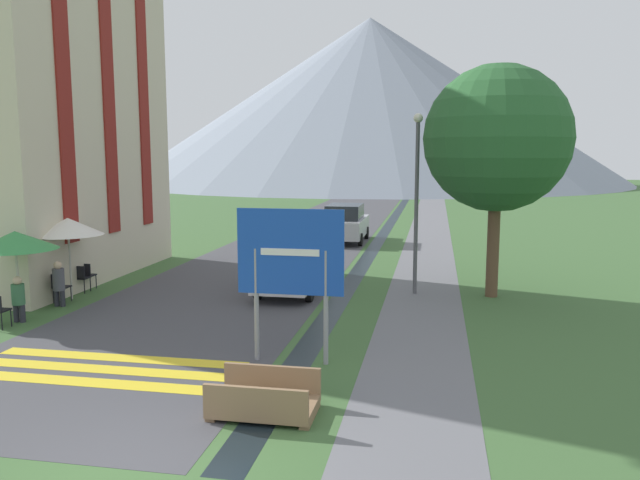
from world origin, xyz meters
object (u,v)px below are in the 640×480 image
(hotel_building, at_px, (36,74))
(parked_car_near, at_px, (294,262))
(road_sign, at_px, (290,263))
(cafe_chair_far_left, at_px, (80,276))
(person_seated_near, at_px, (59,282))
(cafe_chair_far_right, at_px, (86,274))
(tree_by_path, at_px, (497,139))
(person_standing_terrace, at_px, (69,262))
(parked_car_far, at_px, (345,223))
(person_seated_far, at_px, (18,297))
(streetlamp, at_px, (417,189))
(cafe_umbrella_front_green, at_px, (15,240))
(cafe_umbrella_middle_white, at_px, (68,227))
(footbridge, at_px, (264,401))
(cafe_chair_middle, at_px, (60,285))

(hotel_building, height_order, parked_car_near, hotel_building)
(road_sign, height_order, cafe_chair_far_left, road_sign)
(hotel_building, relative_size, person_seated_near, 10.01)
(cafe_chair_far_right, height_order, tree_by_path, tree_by_path)
(person_standing_terrace, distance_m, tree_by_path, 13.28)
(hotel_building, xyz_separation_m, parked_car_far, (9.03, 10.24, -5.96))
(road_sign, bearing_deg, parked_car_near, 102.40)
(road_sign, height_order, person_seated_far, road_sign)
(person_standing_terrace, distance_m, streetlamp, 10.74)
(cafe_umbrella_front_green, xyz_separation_m, cafe_umbrella_middle_white, (-0.05, 2.39, 0.07))
(footbridge, xyz_separation_m, tree_by_path, (4.40, 9.46, 4.44))
(cafe_chair_far_left, relative_size, tree_by_path, 0.12)
(footbridge, xyz_separation_m, parked_car_near, (-1.60, 9.16, 0.68))
(footbridge, distance_m, cafe_chair_far_left, 11.05)
(hotel_building, distance_m, cafe_chair_far_left, 7.23)
(road_sign, bearing_deg, tree_by_path, 56.49)
(cafe_chair_far_left, height_order, person_standing_terrace, person_standing_terrace)
(parked_car_far, height_order, person_standing_terrace, parked_car_far)
(cafe_chair_far_right, bearing_deg, parked_car_near, 21.53)
(parked_car_far, distance_m, streetlamp, 11.52)
(cafe_umbrella_front_green, bearing_deg, road_sign, -13.98)
(person_seated_far, bearing_deg, cafe_chair_middle, 94.82)
(hotel_building, bearing_deg, streetlamp, -1.93)
(footbridge, distance_m, person_standing_terrace, 11.10)
(footbridge, bearing_deg, parked_car_far, 94.46)
(cafe_chair_middle, bearing_deg, road_sign, -51.18)
(parked_car_near, height_order, cafe_umbrella_middle_white, cafe_umbrella_middle_white)
(parked_car_far, bearing_deg, parked_car_near, -90.16)
(footbridge, bearing_deg, cafe_chair_far_right, 134.82)
(cafe_chair_middle, relative_size, person_seated_far, 0.71)
(cafe_chair_middle, bearing_deg, parked_car_far, 40.63)
(cafe_chair_far_right, bearing_deg, parked_car_far, 73.77)
(parked_car_near, xyz_separation_m, tree_by_path, (6.00, 0.31, 3.76))
(hotel_building, xyz_separation_m, cafe_chair_far_right, (2.58, -1.82, -6.36))
(hotel_building, height_order, person_standing_terrace, hotel_building)
(parked_car_near, bearing_deg, parked_car_far, 89.84)
(cafe_umbrella_middle_white, bearing_deg, parked_car_far, 64.87)
(person_standing_terrace, height_order, tree_by_path, tree_by_path)
(person_seated_near, distance_m, person_standing_terrace, 1.61)
(hotel_building, height_order, road_sign, hotel_building)
(road_sign, xyz_separation_m, cafe_umbrella_middle_white, (-7.64, 4.28, 0.07))
(cafe_chair_far_left, distance_m, person_standing_terrace, 0.57)
(hotel_building, distance_m, streetlamp, 13.25)
(cafe_umbrella_middle_white, bearing_deg, footbridge, -41.38)
(hotel_building, height_order, cafe_umbrella_front_green, hotel_building)
(footbridge, bearing_deg, road_sign, 93.44)
(cafe_umbrella_front_green, relative_size, streetlamp, 0.43)
(road_sign, relative_size, cafe_chair_middle, 3.73)
(parked_car_near, relative_size, cafe_chair_far_left, 5.31)
(parked_car_near, relative_size, parked_car_far, 1.07)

